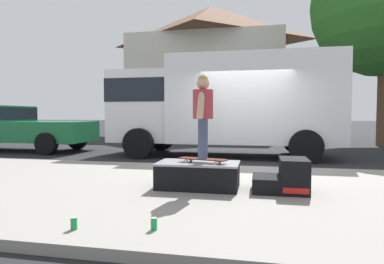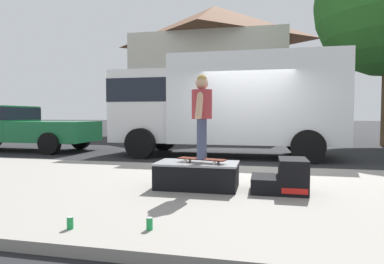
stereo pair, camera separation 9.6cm
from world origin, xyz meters
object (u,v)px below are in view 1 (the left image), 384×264
(kicker_ramp, at_px, (285,178))
(skateboard, at_px, (203,159))
(box_truck, at_px, (222,102))
(pickup_truck_green, at_px, (10,126))
(skate_box, at_px, (198,174))
(soda_can_b, at_px, (74,223))
(soda_can, at_px, (154,224))
(skater_kid, at_px, (203,109))

(kicker_ramp, relative_size, skateboard, 1.02)
(box_truck, distance_m, pickup_truck_green, 7.73)
(kicker_ramp, relative_size, pickup_truck_green, 0.14)
(skate_box, relative_size, box_truck, 0.19)
(soda_can_b, bearing_deg, soda_can, 10.58)
(skate_box, relative_size, soda_can_b, 10.30)
(kicker_ramp, bearing_deg, pickup_truck_green, 150.52)
(skater_kid, bearing_deg, pickup_truck_green, 146.55)
(skate_box, xyz_separation_m, kicker_ramp, (1.34, -0.00, -0.01))
(soda_can_b, bearing_deg, skater_kid, 64.96)
(skater_kid, bearing_deg, skateboard, -90.00)
(skateboard, xyz_separation_m, skater_kid, (0.00, 0.00, 0.79))
(soda_can, bearing_deg, skate_box, 87.39)
(skateboard, bearing_deg, soda_can_b, -115.04)
(skater_kid, bearing_deg, soda_can_b, -115.04)
(kicker_ramp, xyz_separation_m, skateboard, (-1.26, -0.05, 0.26))
(kicker_ramp, bearing_deg, soda_can_b, -136.21)
(pickup_truck_green, bearing_deg, box_truck, -0.30)
(skate_box, xyz_separation_m, skater_kid, (0.08, -0.05, 1.03))
(skater_kid, xyz_separation_m, soda_can_b, (-0.98, -2.10, -1.19))
(soda_can, bearing_deg, skater_kid, 84.85)
(skateboard, xyz_separation_m, box_truck, (-0.28, 5.22, 1.11))
(skater_kid, height_order, soda_can_b, skater_kid)
(soda_can, height_order, soda_can_b, same)
(skater_kid, distance_m, soda_can, 2.29)
(kicker_ramp, distance_m, skateboard, 1.28)
(skateboard, bearing_deg, soda_can, -95.15)
(soda_can_b, relative_size, pickup_truck_green, 0.02)
(soda_can_b, distance_m, box_truck, 7.51)
(soda_can, distance_m, pickup_truck_green, 10.64)
(skate_box, xyz_separation_m, soda_can, (-0.09, -1.99, -0.16))
(box_truck, relative_size, pickup_truck_green, 1.21)
(skate_box, height_order, pickup_truck_green, pickup_truck_green)
(skate_box, xyz_separation_m, pickup_truck_green, (-7.88, 5.21, 0.55))
(kicker_ramp, height_order, box_truck, box_truck)
(soda_can, height_order, box_truck, box_truck)
(box_truck, bearing_deg, soda_can_b, -95.47)
(kicker_ramp, height_order, soda_can_b, kicker_ramp)
(skate_box, distance_m, soda_can_b, 2.33)
(skate_box, relative_size, pickup_truck_green, 0.23)
(skater_kid, xyz_separation_m, box_truck, (-0.28, 5.22, 0.33))
(skater_kid, height_order, pickup_truck_green, skater_kid)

